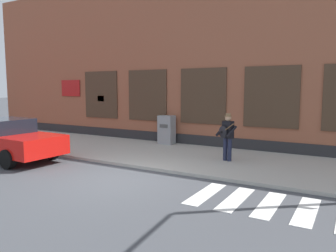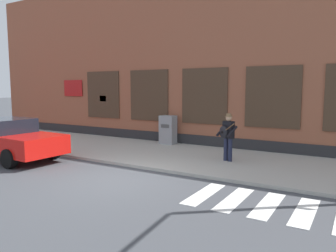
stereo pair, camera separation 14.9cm
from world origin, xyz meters
The scene contains 7 objects.
ground_plane centered at (0.00, 0.00, 0.00)m, with size 160.00×160.00×0.00m, color #424449.
sidewalk centered at (0.00, 3.75, 0.05)m, with size 28.00×4.66×0.10m.
building_backdrop centered at (0.00, 8.07, 4.01)m, with size 28.00×4.06×8.04m.
crosswalk centered at (5.12, 0.12, 0.01)m, with size 5.20×1.90×0.01m.
red_car centered at (-5.34, 0.15, 0.77)m, with size 4.67×2.12×1.53m.
busker centered at (2.03, 3.61, 1.06)m, with size 0.72×0.67×1.69m.
utility_box centered at (-1.62, 5.63, 0.76)m, with size 0.70×0.53×1.31m.
Camera 2 is at (6.07, -7.26, 2.68)m, focal length 35.00 mm.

